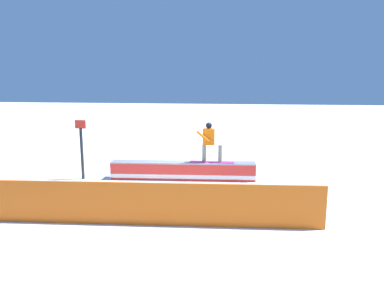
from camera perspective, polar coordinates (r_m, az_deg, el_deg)
ground_plane at (r=11.91m, az=-1.62°, el=-6.11°), size 120.00×120.00×0.00m
grind_box at (r=11.84m, az=-1.62°, el=-4.77°), size 5.19×1.19×0.64m
snowboarder at (r=11.58m, az=3.08°, el=0.51°), size 1.59×0.44×1.42m
safety_fence at (r=7.98m, az=-8.14°, el=-10.26°), size 8.34×1.14×1.04m
trail_marker at (r=12.34m, az=-18.60°, el=-0.64°), size 0.40×0.10×2.13m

